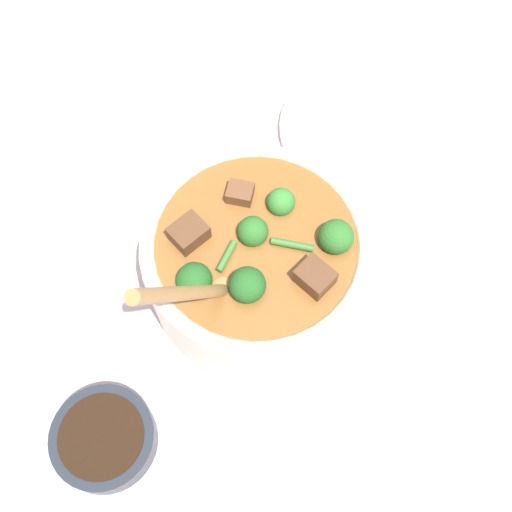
# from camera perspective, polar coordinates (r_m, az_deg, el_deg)

# --- Properties ---
(ground_plane) EXTENTS (4.00, 4.00, 0.00)m
(ground_plane) POSITION_cam_1_polar(r_m,az_deg,el_deg) (0.73, 0.00, -2.28)
(ground_plane) COLOR silver
(stew_bowl) EXTENTS (0.27, 0.23, 0.28)m
(stew_bowl) POSITION_cam_1_polar(r_m,az_deg,el_deg) (0.67, -0.01, -0.29)
(stew_bowl) COLOR beige
(stew_bowl) RESTS_ON ground_plane
(condiment_bowl) EXTENTS (0.10, 0.10, 0.03)m
(condiment_bowl) POSITION_cam_1_polar(r_m,az_deg,el_deg) (0.68, -13.37, -15.51)
(condiment_bowl) COLOR #232833
(condiment_bowl) RESTS_ON ground_plane
(empty_plate) EXTENTS (0.19, 0.19, 0.02)m
(empty_plate) POSITION_cam_1_polar(r_m,az_deg,el_deg) (0.83, 8.84, 11.18)
(empty_plate) COLOR silver
(empty_plate) RESTS_ON ground_plane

